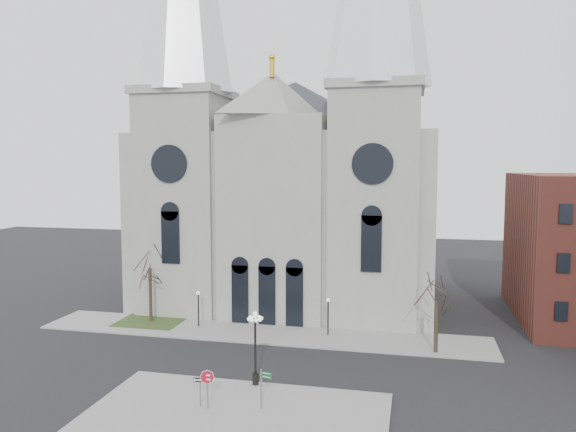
% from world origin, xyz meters
% --- Properties ---
extents(ground, '(160.00, 160.00, 0.00)m').
position_xyz_m(ground, '(0.00, 0.00, 0.00)').
color(ground, black).
rests_on(ground, ground).
extents(sidewalk_near, '(18.00, 10.00, 0.14)m').
position_xyz_m(sidewalk_near, '(3.00, -5.00, 0.07)').
color(sidewalk_near, gray).
rests_on(sidewalk_near, ground).
extents(sidewalk_far, '(40.00, 6.00, 0.14)m').
position_xyz_m(sidewalk_far, '(0.00, 11.00, 0.07)').
color(sidewalk_far, gray).
rests_on(sidewalk_far, ground).
extents(grass_patch, '(6.00, 5.00, 0.18)m').
position_xyz_m(grass_patch, '(-11.00, 12.00, 0.09)').
color(grass_patch, '#32491F').
rests_on(grass_patch, ground).
extents(cathedral, '(33.00, 26.66, 54.00)m').
position_xyz_m(cathedral, '(0.00, 22.86, 18.48)').
color(cathedral, gray).
rests_on(cathedral, ground).
extents(tree_left, '(3.20, 3.20, 7.50)m').
position_xyz_m(tree_left, '(-11.00, 12.00, 5.58)').
color(tree_left, black).
rests_on(tree_left, ground).
extents(tree_right, '(3.20, 3.20, 6.00)m').
position_xyz_m(tree_right, '(15.00, 9.00, 4.47)').
color(tree_right, black).
rests_on(tree_right, ground).
extents(ped_lamp_left, '(0.32, 0.32, 3.26)m').
position_xyz_m(ped_lamp_left, '(-6.00, 11.50, 2.33)').
color(ped_lamp_left, black).
rests_on(ped_lamp_left, sidewalk_far).
extents(ped_lamp_right, '(0.32, 0.32, 3.26)m').
position_xyz_m(ped_lamp_right, '(6.00, 11.50, 2.33)').
color(ped_lamp_right, black).
rests_on(ped_lamp_right, sidewalk_far).
extents(stop_sign, '(0.87, 0.16, 2.44)m').
position_xyz_m(stop_sign, '(1.12, -4.76, 1.88)').
color(stop_sign, slate).
rests_on(stop_sign, sidewalk_near).
extents(globe_lamp, '(1.43, 1.43, 5.05)m').
position_xyz_m(globe_lamp, '(2.91, -0.50, 3.31)').
color(globe_lamp, black).
rests_on(globe_lamp, sidewalk_near).
extents(one_way_sign, '(0.82, 0.27, 1.92)m').
position_xyz_m(one_way_sign, '(0.55, -4.54, 1.46)').
color(one_way_sign, slate).
rests_on(one_way_sign, sidewalk_near).
extents(street_name_sign, '(0.77, 0.25, 2.48)m').
position_xyz_m(street_name_sign, '(4.39, -4.09, 1.59)').
color(street_name_sign, slate).
rests_on(street_name_sign, sidewalk_near).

